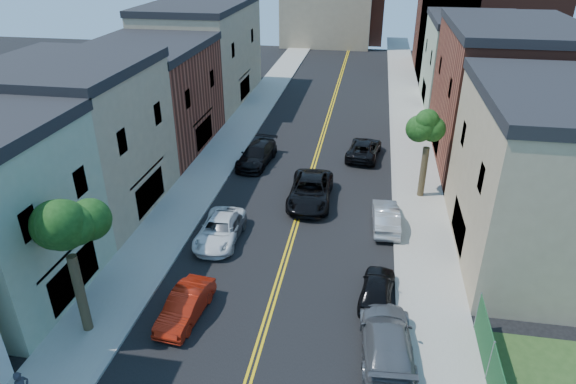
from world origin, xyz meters
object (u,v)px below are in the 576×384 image
at_px(red_sedan, 185,306).
at_px(black_car_left, 257,155).
at_px(black_car_right, 377,288).
at_px(grey_car_left, 226,229).
at_px(grey_car_right, 387,341).
at_px(white_pickup, 220,230).
at_px(silver_car_right, 386,217).
at_px(dark_car_right_far, 364,149).
at_px(black_suv_lane, 310,191).

bearing_deg(red_sedan, black_car_left, 97.71).
height_order(red_sedan, black_car_right, red_sedan).
relative_size(grey_car_left, grey_car_right, 0.75).
bearing_deg(grey_car_left, black_car_right, -23.26).
xyz_separation_m(white_pickup, silver_car_right, (9.65, 3.12, 0.04)).
distance_m(black_car_left, grey_car_right, 21.29).
distance_m(black_car_right, dark_car_right_far, 17.96).
bearing_deg(grey_car_right, white_pickup, -41.96).
bearing_deg(white_pickup, grey_car_left, 25.80).
bearing_deg(red_sedan, white_pickup, 98.57).
bearing_deg(dark_car_right_far, grey_car_left, 68.18).
relative_size(white_pickup, grey_car_right, 0.91).
bearing_deg(dark_car_right_far, black_suv_lane, 75.51).
relative_size(white_pickup, dark_car_right_far, 0.96).
distance_m(grey_car_left, black_car_left, 11.04).
xyz_separation_m(red_sedan, grey_car_left, (0.00, 6.96, 0.02)).
xyz_separation_m(black_car_left, black_suv_lane, (4.97, -5.59, 0.06)).
height_order(grey_car_left, dark_car_right_far, dark_car_right_far).
bearing_deg(black_car_left, red_sedan, -81.60).
relative_size(white_pickup, black_suv_lane, 0.83).
xyz_separation_m(grey_car_left, black_suv_lane, (4.30, 5.43, 0.14)).
distance_m(grey_car_right, black_car_right, 3.70).
height_order(grey_car_right, silver_car_right, grey_car_right).
relative_size(white_pickup, black_car_left, 0.93).
distance_m(red_sedan, black_car_right, 9.31).
height_order(red_sedan, grey_car_right, grey_car_right).
xyz_separation_m(black_car_right, dark_car_right_far, (-1.26, 17.92, 0.05)).
height_order(black_car_right, dark_car_right_far, dark_car_right_far).
relative_size(silver_car_right, black_suv_lane, 0.73).
height_order(grey_car_left, black_car_right, grey_car_left).
bearing_deg(grey_car_right, grey_car_left, -43.67).
distance_m(black_car_right, silver_car_right, 7.07).
height_order(grey_car_left, black_suv_lane, black_suv_lane).
bearing_deg(black_suv_lane, grey_car_right, -70.59).
bearing_deg(dark_car_right_far, white_pickup, 67.39).
distance_m(black_car_left, black_car_right, 17.89).
height_order(red_sedan, black_suv_lane, black_suv_lane).
height_order(grey_car_right, black_suv_lane, black_suv_lane).
height_order(white_pickup, black_suv_lane, black_suv_lane).
bearing_deg(grey_car_left, black_suv_lane, 53.26).
bearing_deg(silver_car_right, red_sedan, 43.85).
xyz_separation_m(red_sedan, black_suv_lane, (4.30, 12.39, 0.16)).
distance_m(grey_car_left, grey_car_right, 12.13).
bearing_deg(grey_car_left, silver_car_right, 19.19).
bearing_deg(black_car_left, grey_car_left, -80.26).
relative_size(red_sedan, black_suv_lane, 0.68).
relative_size(grey_car_right, dark_car_right_far, 1.06).
relative_size(red_sedan, dark_car_right_far, 0.80).
distance_m(white_pickup, grey_car_left, 0.40).
height_order(red_sedan, grey_car_left, grey_car_left).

